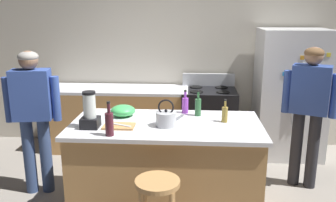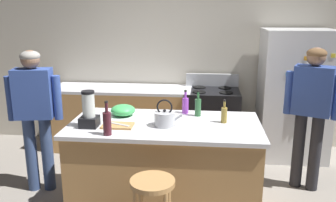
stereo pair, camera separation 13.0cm
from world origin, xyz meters
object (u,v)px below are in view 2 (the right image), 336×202
object	(u,v)px
bar_stool	(153,199)
blender_appliance	(89,112)
kitchen_island	(165,165)
refrigerator	(294,95)
mixing_bowl	(123,110)
bottle_wine	(107,123)
tea_kettle	(165,118)
person_by_island_left	(35,108)
cutting_board	(118,126)
chef_knife	(120,124)
bottle_olive_oil	(198,107)
person_by_sink_right	(311,106)
bottle_soda	(185,105)
bottle_vinegar	(224,114)
stove_range	(211,121)

from	to	relation	value
bar_stool	blender_appliance	distance (m)	1.09
kitchen_island	refrigerator	size ratio (longest dim) A/B	1.08
bar_stool	mixing_bowl	bearing A→B (deg)	113.96
bottle_wine	tea_kettle	bearing A→B (deg)	31.67
person_by_island_left	mixing_bowl	xyz separation A→B (m)	(0.98, -0.01, 0.00)
tea_kettle	person_by_island_left	bearing A→B (deg)	168.09
cutting_board	chef_knife	xyz separation A→B (m)	(0.02, 0.00, 0.01)
bottle_olive_oil	cutting_board	world-z (taller)	bottle_olive_oil
kitchen_island	person_by_island_left	bearing A→B (deg)	171.35
person_by_sink_right	tea_kettle	world-z (taller)	person_by_sink_right
refrigerator	bottle_olive_oil	bearing A→B (deg)	-136.36
tea_kettle	refrigerator	bearing A→B (deg)	44.96
mixing_bowl	kitchen_island	bearing A→B (deg)	-24.40
bottle_soda	bottle_wine	size ratio (longest dim) A/B	0.81
refrigerator	bottle_olive_oil	xyz separation A→B (m)	(-1.28, -1.22, 0.14)
bottle_vinegar	mixing_bowl	xyz separation A→B (m)	(-1.06, 0.14, -0.03)
tea_kettle	cutting_board	world-z (taller)	tea_kettle
tea_kettle	mixing_bowl	bearing A→B (deg)	147.91
person_by_island_left	person_by_sink_right	size ratio (longest dim) A/B	0.99
chef_knife	bottle_olive_oil	bearing A→B (deg)	54.81
stove_range	person_by_island_left	size ratio (longest dim) A/B	0.68
bottle_soda	tea_kettle	world-z (taller)	tea_kettle
person_by_island_left	bottle_vinegar	distance (m)	2.05
bottle_vinegar	bottle_olive_oil	size ratio (longest dim) A/B	0.86
blender_appliance	stove_range	bearing A→B (deg)	54.69
bar_stool	tea_kettle	world-z (taller)	tea_kettle
stove_range	cutting_board	xyz separation A→B (m)	(-0.94, -1.68, 0.46)
bottle_olive_oil	stove_range	bearing A→B (deg)	81.98
mixing_bowl	bottle_olive_oil	bearing A→B (deg)	4.83
mixing_bowl	tea_kettle	world-z (taller)	tea_kettle
refrigerator	bottle_vinegar	world-z (taller)	refrigerator
bar_stool	mixing_bowl	size ratio (longest dim) A/B	2.76
bar_stool	tea_kettle	bearing A→B (deg)	88.83
stove_range	bottle_olive_oil	size ratio (longest dim) A/B	3.98
bottle_wine	person_by_island_left	bearing A→B (deg)	148.02
person_by_island_left	bottle_wine	distance (m)	1.15
mixing_bowl	bottle_soda	bearing A→B (deg)	13.47
bottle_soda	person_by_sink_right	bearing A→B (deg)	8.00
kitchen_island	refrigerator	bearing A→B (deg)	43.20
refrigerator	bar_stool	xyz separation A→B (m)	(-1.60, -2.33, -0.33)
cutting_board	chef_knife	size ratio (longest dim) A/B	1.36
mixing_bowl	cutting_board	xyz separation A→B (m)	(0.03, -0.37, -0.05)
mixing_bowl	cutting_board	distance (m)	0.37
kitchen_island	tea_kettle	distance (m)	0.54
stove_range	bottle_wine	world-z (taller)	bottle_wine
refrigerator	person_by_island_left	xyz separation A→B (m)	(-3.05, -1.28, 0.09)
bottle_soda	chef_knife	world-z (taller)	bottle_soda
bottle_olive_oil	chef_knife	distance (m)	0.86
blender_appliance	person_by_island_left	bearing A→B (deg)	151.49
kitchen_island	cutting_board	world-z (taller)	cutting_board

